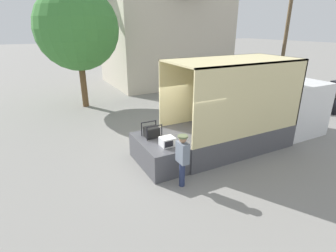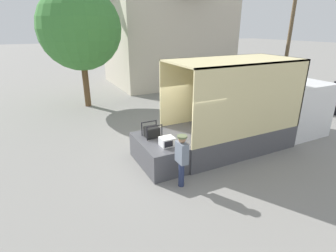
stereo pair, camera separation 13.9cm
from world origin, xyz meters
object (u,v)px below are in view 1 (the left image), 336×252
Objects in this scene: worker_person at (182,156)px; utility_pole at (286,35)px; microwave at (167,142)px; box_truck at (261,117)px; portable_generator at (152,132)px; street_tree at (77,29)px.

utility_pole reaches higher than worker_person.
microwave is at bearing -151.57° from utility_pole.
box_truck is 12.27× the size of portable_generator.
portable_generator reaches higher than microwave.
street_tree is (-0.77, 8.29, 3.39)m from portable_generator.
worker_person is 17.35m from utility_pole.
street_tree is at bearing 95.64° from microwave.
microwave is 16.80m from utility_pole.
box_truck is 10.96m from street_tree.
utility_pole is 1.13× the size of street_tree.
street_tree is at bearing 95.32° from portable_generator.
worker_person is at bearing -87.04° from portable_generator.
utility_pole reaches higher than portable_generator.
utility_pole reaches higher than microwave.
portable_generator is at bearing -154.62° from utility_pole.
microwave is (-4.80, -0.53, 0.06)m from box_truck.
portable_generator is at bearing 98.50° from microwave.
street_tree is at bearing 175.08° from utility_pole.
microwave is 0.77× the size of portable_generator.
box_truck is 4.83m from microwave.
street_tree is (-0.87, 10.25, 3.47)m from worker_person.
worker_person is (-0.03, -1.04, -0.04)m from microwave.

